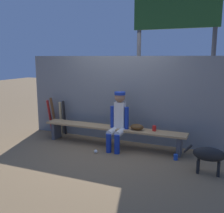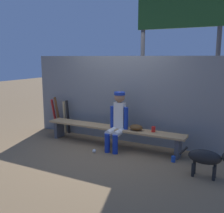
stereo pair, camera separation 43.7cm
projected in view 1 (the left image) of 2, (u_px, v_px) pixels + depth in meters
The scene contains 14 objects.
ground_plane at pixel (112, 146), 5.78m from camera, with size 30.00×30.00×0.00m, color brown.
chainlink_fence at pixel (120, 99), 6.03m from camera, with size 4.64×0.03×1.94m, color slate.
dugout_bench at pixel (112, 131), 5.72m from camera, with size 3.18×0.36×0.43m.
player_seated at pixel (118, 119), 5.50m from camera, with size 0.41×0.55×1.20m.
baseball_glove at pixel (137, 127), 5.48m from camera, with size 0.28×0.20×0.12m, color #593819.
bat_aluminum_black at pixel (64, 118), 6.57m from camera, with size 0.06×0.06×0.86m, color black.
bat_wood_natural at pixel (61, 118), 6.64m from camera, with size 0.06×0.06×0.82m, color tan.
bat_wood_dark at pixel (54, 115), 6.66m from camera, with size 0.06×0.06×0.94m, color brown.
bat_aluminum_red at pixel (50, 116), 6.73m from camera, with size 0.06×0.06×0.87m, color #B22323.
baseball at pixel (96, 151), 5.34m from camera, with size 0.07×0.07×0.07m, color white.
cup_on_ground at pixel (176, 157), 4.99m from camera, with size 0.08×0.08×0.11m, color #1E47AD.
cup_on_bench at pixel (154, 128), 5.39m from camera, with size 0.08×0.08×0.11m, color red.
scoreboard at pixel (178, 32), 6.09m from camera, with size 2.24×0.27×3.53m.
dog at pixel (213, 155), 4.33m from camera, with size 0.84×0.20×0.49m.
Camera 1 is at (2.15, -5.09, 1.92)m, focal length 42.45 mm.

